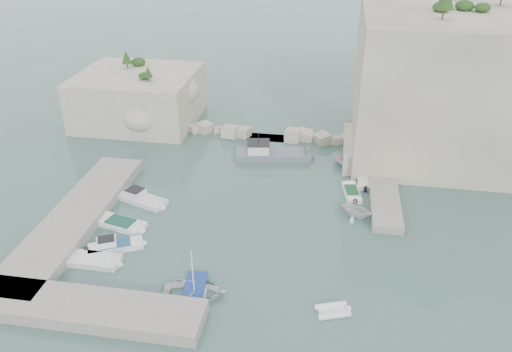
% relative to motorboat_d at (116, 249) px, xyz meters
% --- Properties ---
extents(ground, '(400.00, 400.00, 0.00)m').
position_rel_motorboat_d_xyz_m(ground, '(11.36, 4.36, 0.00)').
color(ground, '#40615B').
rests_on(ground, ground).
extents(cliff_east, '(26.00, 22.00, 17.00)m').
position_rel_motorboat_d_xyz_m(cliff_east, '(34.36, 27.36, 8.50)').
color(cliff_east, beige).
rests_on(cliff_east, ground).
extents(cliff_terrace, '(8.00, 10.00, 2.50)m').
position_rel_motorboat_d_xyz_m(cliff_terrace, '(24.36, 22.36, 1.25)').
color(cliff_terrace, beige).
rests_on(cliff_terrace, ground).
extents(outcrop_west, '(16.00, 14.00, 7.00)m').
position_rel_motorboat_d_xyz_m(outcrop_west, '(-8.64, 29.36, 3.50)').
color(outcrop_west, beige).
rests_on(outcrop_west, ground).
extents(quay_west, '(5.00, 24.00, 1.10)m').
position_rel_motorboat_d_xyz_m(quay_west, '(-5.64, 3.36, 0.55)').
color(quay_west, '#9E9689').
rests_on(quay_west, ground).
extents(quay_south, '(18.00, 4.00, 1.10)m').
position_rel_motorboat_d_xyz_m(quay_south, '(1.36, -8.14, 0.55)').
color(quay_south, '#9E9689').
rests_on(quay_south, ground).
extents(ledge_east, '(3.00, 16.00, 0.80)m').
position_rel_motorboat_d_xyz_m(ledge_east, '(24.86, 14.36, 0.40)').
color(ledge_east, '#9E9689').
rests_on(ledge_east, ground).
extents(breakwater, '(28.00, 3.00, 1.40)m').
position_rel_motorboat_d_xyz_m(breakwater, '(10.36, 26.36, 0.70)').
color(breakwater, beige).
rests_on(breakwater, ground).
extents(motorboat_d, '(5.56, 3.80, 1.40)m').
position_rel_motorboat_d_xyz_m(motorboat_d, '(0.00, 0.00, 0.00)').
color(motorboat_d, white).
rests_on(motorboat_d, ground).
extents(motorboat_e, '(4.97, 2.03, 0.70)m').
position_rel_motorboat_d_xyz_m(motorboat_e, '(-1.03, -2.21, 0.00)').
color(motorboat_e, silver).
rests_on(motorboat_e, ground).
extents(motorboat_c, '(5.76, 3.25, 0.70)m').
position_rel_motorboat_d_xyz_m(motorboat_c, '(-0.99, 3.54, 0.00)').
color(motorboat_c, white).
rests_on(motorboat_c, ground).
extents(motorboat_b, '(6.53, 4.00, 1.40)m').
position_rel_motorboat_d_xyz_m(motorboat_b, '(-0.57, 8.15, 0.00)').
color(motorboat_b, silver).
rests_on(motorboat_b, ground).
extents(rowboat, '(5.65, 4.34, 1.09)m').
position_rel_motorboat_d_xyz_m(rowboat, '(8.78, -4.80, 0.00)').
color(rowboat, white).
rests_on(rowboat, ground).
extents(inflatable_dinghy, '(3.10, 2.20, 0.44)m').
position_rel_motorboat_d_xyz_m(inflatable_dinghy, '(19.91, -4.88, 0.00)').
color(inflatable_dinghy, white).
rests_on(inflatable_dinghy, ground).
extents(tender_east_a, '(4.50, 4.26, 1.87)m').
position_rel_motorboat_d_xyz_m(tender_east_a, '(21.81, 9.11, 0.00)').
color(tender_east_a, silver).
rests_on(tender_east_a, ground).
extents(tender_east_b, '(2.30, 4.67, 0.70)m').
position_rel_motorboat_d_xyz_m(tender_east_b, '(21.41, 13.27, 0.00)').
color(tender_east_b, white).
rests_on(tender_east_b, ground).
extents(tender_east_c, '(2.02, 5.56, 0.70)m').
position_rel_motorboat_d_xyz_m(tender_east_c, '(23.04, 16.69, 0.00)').
color(tender_east_c, silver).
rests_on(tender_east_c, ground).
extents(tender_east_d, '(4.55, 3.49, 1.66)m').
position_rel_motorboat_d_xyz_m(tender_east_d, '(21.13, 19.64, 0.00)').
color(tender_east_d, silver).
rests_on(tender_east_d, ground).
extents(work_boat, '(10.40, 4.48, 2.20)m').
position_rel_motorboat_d_xyz_m(work_boat, '(11.84, 20.63, 0.00)').
color(work_boat, slate).
rests_on(work_boat, ground).
extents(rowboat_mast, '(0.10, 0.10, 4.20)m').
position_rel_motorboat_d_xyz_m(rowboat_mast, '(8.78, -4.80, 2.64)').
color(rowboat_mast, white).
rests_on(rowboat_mast, rowboat).
extents(vegetation, '(53.48, 13.88, 13.40)m').
position_rel_motorboat_d_xyz_m(vegetation, '(29.19, 28.76, 17.93)').
color(vegetation, '#1E4219').
rests_on(vegetation, ground).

